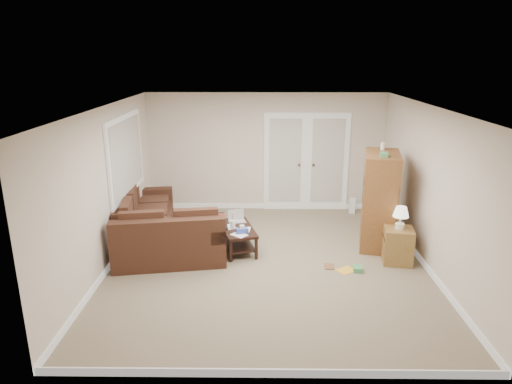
{
  "coord_description": "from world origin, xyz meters",
  "views": [
    {
      "loc": [
        -0.11,
        -6.75,
        3.25
      ],
      "look_at": [
        -0.19,
        0.34,
        1.1
      ],
      "focal_mm": 32.0,
      "sensor_mm": 36.0,
      "label": 1
    }
  ],
  "objects_px": {
    "side_cabinet": "(398,243)",
    "tv_armoire": "(379,199)",
    "sectional_sofa": "(156,229)",
    "coffee_table": "(238,237)"
  },
  "relations": [
    {
      "from": "sectional_sofa",
      "to": "coffee_table",
      "type": "height_order",
      "value": "sectional_sofa"
    },
    {
      "from": "side_cabinet",
      "to": "sectional_sofa",
      "type": "bearing_deg",
      "value": -179.78
    },
    {
      "from": "coffee_table",
      "to": "sectional_sofa",
      "type": "bearing_deg",
      "value": 161.07
    },
    {
      "from": "side_cabinet",
      "to": "tv_armoire",
      "type": "bearing_deg",
      "value": 110.81
    },
    {
      "from": "sectional_sofa",
      "to": "side_cabinet",
      "type": "relative_size",
      "value": 2.96
    },
    {
      "from": "tv_armoire",
      "to": "coffee_table",
      "type": "bearing_deg",
      "value": -162.31
    },
    {
      "from": "tv_armoire",
      "to": "side_cabinet",
      "type": "distance_m",
      "value": 0.9
    },
    {
      "from": "sectional_sofa",
      "to": "tv_armoire",
      "type": "relative_size",
      "value": 1.58
    },
    {
      "from": "coffee_table",
      "to": "side_cabinet",
      "type": "height_order",
      "value": "side_cabinet"
    },
    {
      "from": "tv_armoire",
      "to": "sectional_sofa",
      "type": "bearing_deg",
      "value": -165.87
    }
  ]
}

